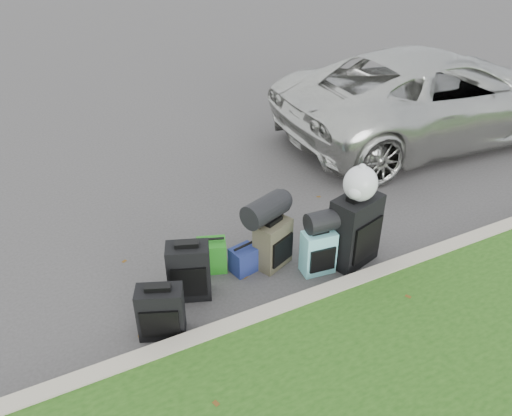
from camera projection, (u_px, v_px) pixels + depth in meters
name	position (u px, v px, depth m)	size (l,w,h in m)	color
ground	(271.00, 253.00, 6.01)	(120.00, 120.00, 0.00)	#383535
curb	(317.00, 298.00, 5.21)	(120.00, 0.18, 0.15)	#9E937F
suv	(435.00, 95.00, 8.59)	(2.55, 5.54, 1.54)	#B7B7B2
suitcase_small_black	(161.00, 312.00, 4.75)	(0.44, 0.24, 0.55)	black
suitcase_large_black_left	(189.00, 271.00, 5.20)	(0.44, 0.27, 0.64)	black
suitcase_olive	(273.00, 244.00, 5.68)	(0.42, 0.26, 0.57)	#363324
suitcase_teal	(318.00, 252.00, 5.58)	(0.37, 0.22, 0.52)	#5BAEB4
suitcase_large_black_right	(355.00, 230.00, 5.66)	(0.57, 0.34, 0.85)	black
tote_green	(212.00, 255.00, 5.66)	(0.32, 0.26, 0.37)	#1F751A
tote_navy	(244.00, 260.00, 5.64)	(0.28, 0.22, 0.30)	navy
duffel_left	(265.00, 210.00, 5.49)	(0.29, 0.29, 0.53)	black
duffel_right	(325.00, 221.00, 5.43)	(0.24, 0.24, 0.43)	black
trash_bag	(360.00, 183.00, 5.32)	(0.38, 0.38, 0.38)	silver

